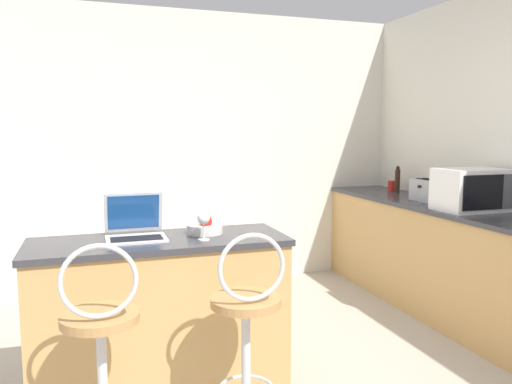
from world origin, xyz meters
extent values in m
cube|color=silver|center=(0.00, 2.70, 1.30)|extent=(12.00, 0.06, 2.60)
cube|color=tan|center=(-0.54, 0.72, 0.43)|extent=(1.38, 0.50, 0.86)
cube|color=#333338|center=(-0.54, 0.72, 0.88)|extent=(1.41, 0.53, 0.03)
cube|color=tan|center=(1.81, 1.09, 0.43)|extent=(0.57, 3.17, 0.86)
cube|color=#333338|center=(1.81, 1.09, 0.88)|extent=(0.60, 3.20, 0.03)
cylinder|color=#B7844C|center=(-0.87, 0.17, 0.68)|extent=(0.34, 0.34, 0.04)
torus|color=silver|center=(-0.87, 0.08, 0.87)|extent=(0.32, 0.02, 0.32)
cylinder|color=silver|center=(-0.21, 0.17, 0.34)|extent=(0.04, 0.04, 0.66)
cylinder|color=#B7844C|center=(-0.21, 0.17, 0.68)|extent=(0.34, 0.34, 0.04)
torus|color=silver|center=(-0.21, 0.08, 0.87)|extent=(0.32, 0.02, 0.32)
cube|color=silver|center=(-0.66, 0.74, 0.90)|extent=(0.33, 0.25, 0.01)
cube|color=black|center=(-0.66, 0.72, 0.91)|extent=(0.28, 0.14, 0.00)
cube|color=silver|center=(-0.66, 0.87, 1.03)|extent=(0.33, 0.07, 0.23)
cube|color=#19478C|center=(-0.66, 0.87, 1.03)|extent=(0.29, 0.06, 0.20)
cube|color=white|center=(1.81, 0.98, 1.05)|extent=(0.50, 0.33, 0.31)
cube|color=black|center=(1.76, 0.81, 1.05)|extent=(0.35, 0.01, 0.25)
cube|color=#4C4C51|center=(1.98, 0.81, 1.05)|extent=(0.10, 0.01, 0.25)
cube|color=#9EA3A8|center=(1.81, 1.48, 0.99)|extent=(0.16, 0.31, 0.19)
cube|color=black|center=(1.78, 1.48, 1.08)|extent=(0.04, 0.22, 0.00)
cube|color=black|center=(1.84, 1.48, 1.08)|extent=(0.04, 0.22, 0.00)
cube|color=black|center=(1.72, 1.48, 1.03)|extent=(0.02, 0.02, 0.02)
cylinder|color=#331E14|center=(1.93, 2.10, 1.01)|extent=(0.05, 0.05, 0.22)
sphere|color=#331E14|center=(1.93, 2.10, 1.13)|extent=(0.04, 0.04, 0.04)
cylinder|color=silver|center=(-0.27, 0.79, 0.92)|extent=(0.21, 0.21, 0.05)
sphere|color=red|center=(-0.27, 0.75, 0.97)|extent=(0.07, 0.07, 0.07)
sphere|color=orange|center=(-0.25, 0.82, 0.97)|extent=(0.07, 0.07, 0.07)
sphere|color=#66B233|center=(-0.26, 0.82, 0.97)|extent=(0.07, 0.07, 0.07)
cylinder|color=silver|center=(-0.31, 0.61, 0.90)|extent=(0.06, 0.06, 0.00)
cylinder|color=silver|center=(-0.31, 0.61, 0.94)|extent=(0.01, 0.01, 0.09)
sphere|color=silver|center=(-0.31, 0.61, 1.02)|extent=(0.07, 0.07, 0.07)
cylinder|color=red|center=(1.94, 2.21, 0.95)|extent=(0.08, 0.08, 0.10)
torus|color=red|center=(1.99, 2.21, 0.95)|extent=(0.01, 0.07, 0.07)
camera|label=1|loc=(-0.89, -2.02, 1.49)|focal=35.00mm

